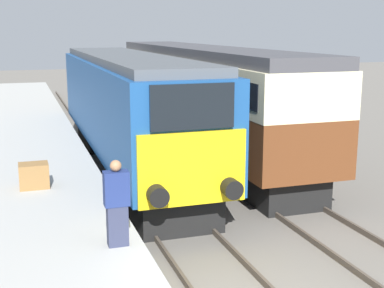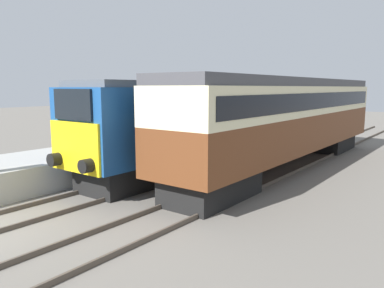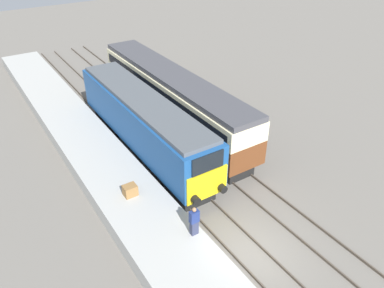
% 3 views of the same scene
% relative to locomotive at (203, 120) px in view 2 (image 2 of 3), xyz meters
% --- Properties ---
extents(platform_left, '(3.50, 50.00, 1.04)m').
position_rel_locomotive_xyz_m(platform_left, '(-3.30, -2.77, -1.71)').
color(platform_left, '#A8A8A3').
rests_on(platform_left, ground_plane).
extents(rails_near_track, '(1.51, 60.00, 0.14)m').
position_rel_locomotive_xyz_m(rails_near_track, '(0.00, -5.77, -2.16)').
color(rails_near_track, '#4C4238').
rests_on(rails_near_track, ground_plane).
extents(rails_far_track, '(1.50, 60.00, 0.14)m').
position_rel_locomotive_xyz_m(rails_far_track, '(3.40, -5.77, -2.16)').
color(rails_far_track, '#4C4238').
rests_on(rails_far_track, ground_plane).
extents(locomotive, '(2.70, 14.68, 3.99)m').
position_rel_locomotive_xyz_m(locomotive, '(0.00, 0.00, 0.00)').
color(locomotive, black).
rests_on(locomotive, ground_plane).
extents(passenger_carriage, '(2.75, 17.14, 4.15)m').
position_rel_locomotive_xyz_m(passenger_carriage, '(3.40, 2.16, 0.27)').
color(passenger_carriage, black).
rests_on(passenger_carriage, ground_plane).
extents(luggage_crate, '(0.70, 0.56, 0.60)m').
position_rel_locomotive_xyz_m(luggage_crate, '(-3.30, -4.80, -0.89)').
color(luggage_crate, olive).
rests_on(luggage_crate, platform_left).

